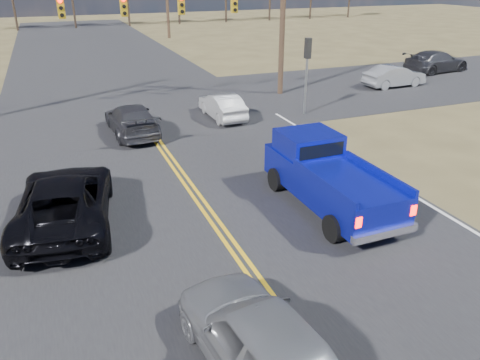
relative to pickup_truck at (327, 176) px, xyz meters
name	(u,v)px	position (x,y,z in m)	size (l,w,h in m)	color
ground	(276,308)	(-3.69, -4.00, -1.01)	(160.00, 160.00, 0.00)	brown
road_main	(169,158)	(-3.69, 6.00, -1.01)	(14.00, 120.00, 0.02)	#28282B
road_cross	(133,108)	(-3.69, 14.00, -1.01)	(120.00, 12.00, 0.02)	#28282B
signal_gantry	(135,11)	(-3.19, 13.79, 4.05)	(19.60, 4.83, 10.00)	#473323
utility_poles	(127,9)	(-3.69, 13.00, 4.22)	(19.60, 58.32, 10.00)	#473323
pickup_truck	(327,176)	(0.00, 0.00, 0.00)	(2.26, 5.57, 2.09)	black
silver_suv	(263,343)	(-4.78, -5.62, -0.22)	(1.87, 4.65, 1.58)	gray
black_suv	(65,200)	(-7.80, 1.81, -0.24)	(2.57, 5.58, 1.55)	black
white_car_queue	(222,106)	(0.25, 10.46, -0.38)	(1.34, 3.85, 1.27)	silver
dgrey_car_queue	(132,119)	(-4.49, 9.61, -0.33)	(1.92, 4.73, 1.37)	#38383E
cross_car_east_near	(394,76)	(13.03, 12.95, -0.32)	(4.18, 1.46, 1.38)	#93969B
cross_car_east_far	(436,61)	(19.09, 15.77, -0.24)	(5.35, 2.18, 1.55)	#303035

